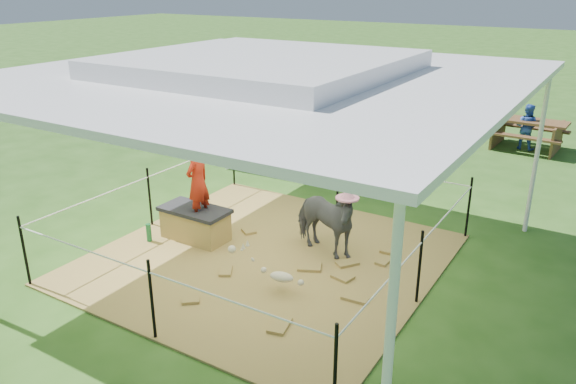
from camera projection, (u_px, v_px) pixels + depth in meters
The scene contains 13 objects.
ground at pixel (266, 259), 8.11m from camera, with size 90.00×90.00×0.00m, color #2D5919.
hay_patch at pixel (266, 258), 8.10m from camera, with size 4.60×4.60×0.03m, color brown.
canopy_tent at pixel (263, 71), 7.15m from camera, with size 6.30×6.30×2.90m.
rope_fence at pixel (266, 219), 7.88m from camera, with size 4.54×4.54×1.00m.
straw_bale at pixel (196, 225), 8.62m from camera, with size 1.01×0.50×0.45m, color olive.
dark_cloth at pixel (195, 210), 8.53m from camera, with size 1.08×0.56×0.06m, color black.
woman at pixel (197, 175), 8.28m from camera, with size 0.44×0.29×1.21m, color red.
green_bottle at pixel (149, 233), 8.57m from camera, with size 0.08×0.08×0.28m, color #186E32.
pony at pixel (323, 221), 8.05m from camera, with size 0.55×1.22×1.03m, color #45454A.
pink_hat at pixel (324, 183), 7.84m from camera, with size 0.32×0.32×0.15m, color pink.
foal at pixel (282, 275), 7.13m from camera, with size 0.88×0.49×0.49m, color #CAB494, non-canonical shape.
picnic_table_near at pixel (527, 134), 13.26m from camera, with size 1.71×1.23×0.71m, color #53321C.
distant_person at pixel (526, 127), 13.20m from camera, with size 0.53×0.41×1.08m, color blue.
Camera 1 is at (4.05, -6.00, 3.80)m, focal length 35.00 mm.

